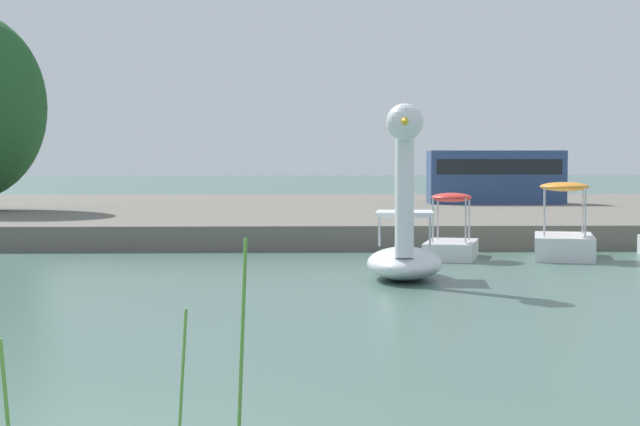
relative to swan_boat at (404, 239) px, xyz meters
name	(u,v)px	position (x,y,z in m)	size (l,w,h in m)	color
shore_bank_far	(239,213)	(-3.80, 19.01, -0.42)	(129.22, 26.28, 0.58)	#6B665B
swan_boat	(404,239)	(0.00, 0.00, 0.00)	(1.62, 2.76, 3.03)	white
pedal_boat_red	(451,239)	(1.49, 3.99, -0.29)	(1.52, 2.21, 1.41)	white
pedal_boat_orange	(564,236)	(3.94, 3.96, -0.23)	(1.77, 2.58, 1.65)	white
parked_van	(495,175)	(5.78, 19.58, 0.94)	(5.06, 2.02, 1.98)	navy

